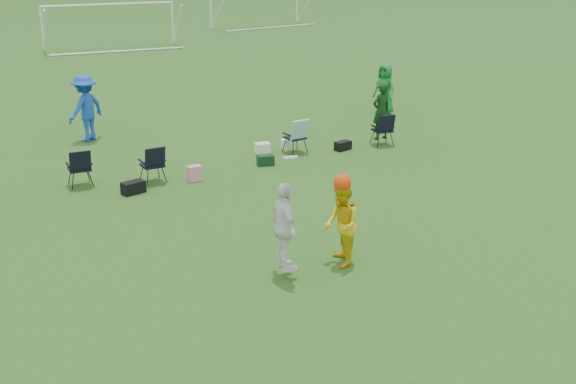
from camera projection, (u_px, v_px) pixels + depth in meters
ground at (369, 292)px, 12.67m from camera, size 260.00×260.00×0.00m
fielder_blue at (86, 108)px, 21.86m from camera, size 1.51×1.35×2.04m
fielder_green_far at (385, 89)px, 25.24m from camera, size 0.77×0.98×1.78m
center_contest at (316, 225)px, 13.20m from camera, size 1.88×1.01×2.34m
sideline_setup at (271, 141)px, 20.04m from camera, size 9.55×2.06×1.87m
goal_mid at (109, 13)px, 40.45m from camera, size 7.40×0.63×2.46m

